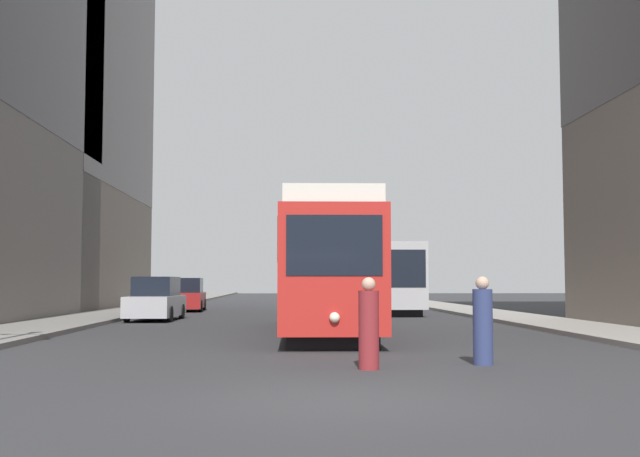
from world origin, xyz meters
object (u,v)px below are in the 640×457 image
Objects in this scene: streetcar at (325,266)px; pedestrian_crossing_near at (483,324)px; transit_bus at (384,275)px; pedestrian_crossing_far at (369,326)px; parked_car_left_mid at (156,300)px; parked_car_left_near at (187,296)px.

streetcar is 10.25m from pedestrian_crossing_near.
transit_bus is 26.48m from pedestrian_crossing_far.
pedestrian_crossing_far is at bearing -67.82° from parked_car_left_mid.
pedestrian_crossing_far is (0.27, -10.52, -1.31)m from streetcar.
parked_car_left_near reaches higher than pedestrian_crossing_near.
parked_car_left_mid is (0.00, -10.37, 0.00)m from parked_car_left_near.
streetcar is at bearing -104.27° from transit_bus.
transit_bus is 2.33× the size of parked_car_left_mid.
parked_car_left_mid is 2.82× the size of pedestrian_crossing_far.
transit_bus is 13.01m from parked_car_left_mid.
pedestrian_crossing_far is (6.95, -29.06, -0.06)m from parked_car_left_near.
pedestrian_crossing_far is at bearing -78.61° from parked_car_left_near.
pedestrian_crossing_near is (9.24, -18.00, -0.05)m from parked_car_left_mid.
streetcar reaches higher than transit_bus.
pedestrian_crossing_near is 2.40m from pedestrian_crossing_far.
transit_bus is (3.88, 15.68, -0.15)m from streetcar.
parked_car_left_near and parked_car_left_mid have the same top height.
parked_car_left_near is 2.69× the size of pedestrian_crossing_near.
transit_bus is 10.99m from parked_car_left_near.
pedestrian_crossing_far is at bearing -48.44° from pedestrian_crossing_near.
transit_bus is at bearing 37.25° from parked_car_left_mid.
pedestrian_crossing_near is at bearing -61.03° from parked_car_left_mid.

